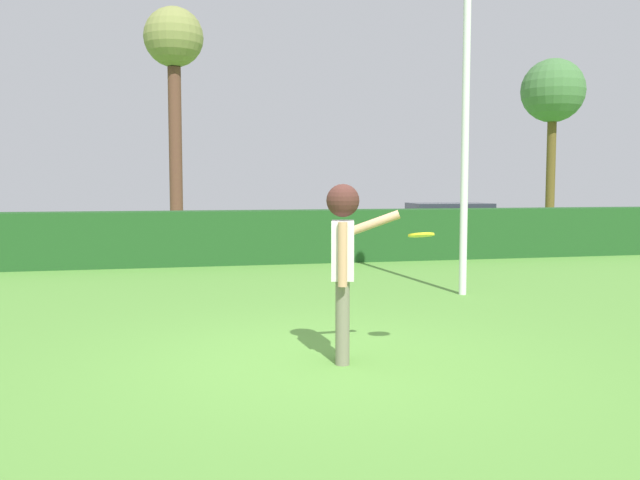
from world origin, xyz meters
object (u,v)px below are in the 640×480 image
bare_elm_tree (174,53)px  person (344,250)px  lamppost (466,102)px  birch_tree (553,93)px  parked_car_silver (449,223)px  frisbee (421,235)px

bare_elm_tree → person: bearing=-84.5°
lamppost → birch_tree: size_ratio=0.80×
lamppost → bare_elm_tree: bare_elm_tree is taller
birch_tree → bare_elm_tree: 15.94m
parked_car_silver → bare_elm_tree: bearing=162.6°
lamppost → birch_tree: 18.81m
person → parked_car_silver: size_ratio=0.41×
frisbee → parked_car_silver: 12.84m
lamppost → frisbee: bearing=-120.8°
frisbee → bare_elm_tree: 14.82m
parked_car_silver → bare_elm_tree: bare_elm_tree is taller
lamppost → bare_elm_tree: 11.56m
frisbee → birch_tree: 23.20m
birch_tree → bare_elm_tree: bearing=-162.8°
person → lamppost: size_ratio=0.32×
person → bare_elm_tree: bearing=95.5°
parked_car_silver → birch_tree: (7.61, 7.10, 4.81)m
bare_elm_tree → birch_tree: bearing=17.2°
lamppost → parked_car_silver: 9.01m
birch_tree → bare_elm_tree: size_ratio=1.00×
frisbee → lamppost: bearing=59.2°
parked_car_silver → birch_tree: size_ratio=0.63×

